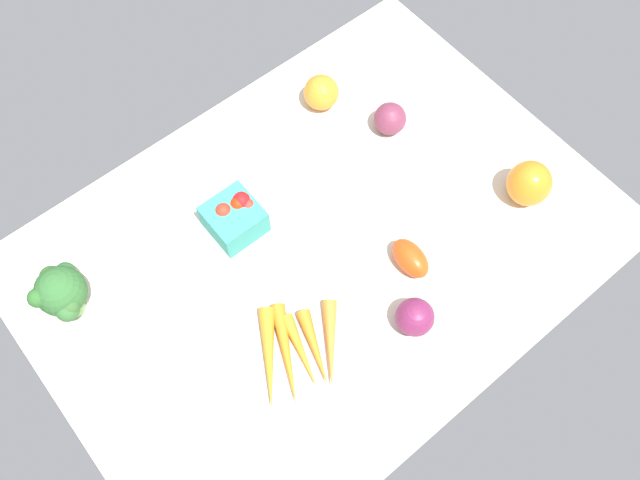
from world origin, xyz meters
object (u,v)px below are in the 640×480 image
object	(u,v)px
broccoli_head	(61,292)
red_onion_center	(390,119)
bell_pepper_orange	(529,183)
roma_tomato	(410,258)
red_onion_near_basket	(415,317)
berry_basket	(235,216)
heirloom_tomato_orange	(321,92)
carrot_bunch	(297,352)

from	to	relation	value
broccoli_head	red_onion_center	bearing A→B (deg)	-5.06
broccoli_head	bell_pepper_orange	bearing A→B (deg)	-23.59
roma_tomato	red_onion_near_basket	world-z (taller)	red_onion_near_basket
berry_basket	bell_pepper_orange	distance (cm)	54.45
berry_basket	red_onion_near_basket	world-z (taller)	berry_basket
roma_tomato	broccoli_head	bearing A→B (deg)	-116.29
bell_pepper_orange	heirloom_tomato_orange	world-z (taller)	bell_pepper_orange
red_onion_center	red_onion_near_basket	xyz separation A→B (cm)	(-24.36, -33.38, 0.12)
carrot_bunch	red_onion_near_basket	world-z (taller)	red_onion_near_basket
red_onion_center	broccoli_head	distance (cm)	68.57
red_onion_near_basket	heirloom_tomato_orange	bearing A→B (deg)	69.08
heirloom_tomato_orange	red_onion_center	world-z (taller)	heirloom_tomato_orange
red_onion_center	heirloom_tomato_orange	bearing A→B (deg)	116.01
bell_pepper_orange	red_onion_center	world-z (taller)	bell_pepper_orange
roma_tomato	bell_pepper_orange	size ratio (longest dim) A/B	0.93
heirloom_tomato_orange	broccoli_head	xyz separation A→B (cm)	(-61.64, -7.30, 4.27)
roma_tomato	red_onion_near_basket	size ratio (longest dim) A/B	1.24
bell_pepper_orange	carrot_bunch	distance (cm)	52.77
berry_basket	broccoli_head	size ratio (longest dim) A/B	0.75
bell_pepper_orange	red_onion_center	distance (cm)	29.37
red_onion_center	broccoli_head	world-z (taller)	broccoli_head
roma_tomato	heirloom_tomato_orange	xyz separation A→B (cm)	(10.62, 37.93, 1.09)
roma_tomato	carrot_bunch	distance (cm)	26.13
red_onion_center	red_onion_near_basket	world-z (taller)	red_onion_near_basket
bell_pepper_orange	berry_basket	bearing A→B (deg)	147.41
red_onion_center	carrot_bunch	xyz separation A→B (cm)	(-43.24, -25.08, -1.91)
red_onion_near_basket	broccoli_head	distance (cm)	59.08
heirloom_tomato_orange	carrot_bunch	world-z (taller)	heirloom_tomato_orange
red_onion_center	red_onion_near_basket	bearing A→B (deg)	-126.13
heirloom_tomato_orange	red_onion_near_basket	bearing A→B (deg)	-110.92
roma_tomato	berry_basket	xyz separation A→B (cm)	(-19.37, 26.11, 1.03)
heirloom_tomato_orange	red_onion_center	bearing A→B (deg)	-63.99
bell_pepper_orange	broccoli_head	xyz separation A→B (cm)	(-77.52, 33.84, 3.34)
bell_pepper_orange	broccoli_head	bearing A→B (deg)	156.41
berry_basket	broccoli_head	bearing A→B (deg)	171.87
red_onion_center	red_onion_near_basket	distance (cm)	41.33
berry_basket	heirloom_tomato_orange	bearing A→B (deg)	21.51
carrot_bunch	broccoli_head	xyz separation A→B (cm)	(-24.91, 31.12, 6.52)
roma_tomato	carrot_bunch	world-z (taller)	roma_tomato
red_onion_near_basket	broccoli_head	xyz separation A→B (cm)	(-43.78, 39.42, 4.49)
bell_pepper_orange	heirloom_tomato_orange	bearing A→B (deg)	111.10
berry_basket	carrot_bunch	bearing A→B (deg)	-104.21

